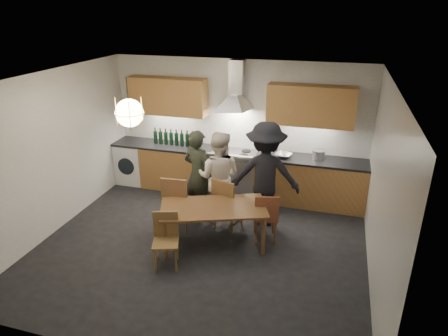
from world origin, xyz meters
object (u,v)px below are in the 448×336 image
(person_mid, at_px, (219,177))
(stock_pot, at_px, (318,155))
(dining_table, at_px, (213,211))
(wine_bottles, at_px, (174,137))
(mixing_bowl, at_px, (283,155))
(chair_back_left, at_px, (177,199))
(chair_front, at_px, (166,236))
(person_left, at_px, (198,174))
(person_right, at_px, (265,175))

(person_mid, height_order, stock_pot, person_mid)
(dining_table, distance_m, wine_bottles, 2.41)
(person_mid, xyz_separation_m, mixing_bowl, (0.96, 0.98, 0.13))
(chair_back_left, distance_m, wine_bottles, 1.82)
(wine_bottles, bearing_deg, chair_back_left, -66.42)
(mixing_bowl, bearing_deg, dining_table, -113.53)
(mixing_bowl, bearing_deg, chair_back_left, -134.66)
(wine_bottles, bearing_deg, dining_table, -52.92)
(chair_front, distance_m, stock_pot, 3.24)
(chair_back_left, relative_size, mixing_bowl, 3.25)
(mixing_bowl, xyz_separation_m, wine_bottles, (-2.21, 0.08, 0.12))
(chair_back_left, distance_m, mixing_bowl, 2.18)
(chair_back_left, bearing_deg, wine_bottles, -69.87)
(dining_table, height_order, wine_bottles, wine_bottles)
(dining_table, bearing_deg, person_left, 101.74)
(person_right, height_order, mixing_bowl, person_right)
(mixing_bowl, bearing_deg, person_right, -100.78)
(person_left, relative_size, mixing_bowl, 5.34)
(person_left, xyz_separation_m, person_right, (1.16, 0.06, 0.11))
(person_mid, relative_size, person_right, 0.89)
(dining_table, height_order, person_mid, person_mid)
(person_right, bearing_deg, chair_back_left, 15.84)
(chair_front, relative_size, person_right, 0.44)
(dining_table, bearing_deg, person_mid, 80.40)
(person_left, distance_m, person_right, 1.17)
(person_left, height_order, stock_pot, person_left)
(chair_front, height_order, person_right, person_right)
(chair_front, bearing_deg, chair_back_left, 84.05)
(mixing_bowl, distance_m, stock_pot, 0.63)
(person_left, xyz_separation_m, person_mid, (0.38, -0.02, 0.01))
(person_left, bearing_deg, person_mid, -163.54)
(dining_table, relative_size, wine_bottles, 2.02)
(person_right, xyz_separation_m, wine_bottles, (-2.04, 0.98, 0.16))
(mixing_bowl, height_order, wine_bottles, wine_bottles)
(stock_pot, distance_m, wine_bottles, 2.84)
(person_left, bearing_deg, stock_pot, -132.13)
(stock_pot, relative_size, wine_bottles, 0.26)
(person_mid, xyz_separation_m, wine_bottles, (-1.26, 1.06, 0.26))
(person_left, relative_size, person_mid, 0.99)
(dining_table, height_order, mixing_bowl, mixing_bowl)
(person_mid, relative_size, wine_bottles, 1.83)
(dining_table, height_order, person_left, person_left)
(chair_back_left, bearing_deg, stock_pot, -146.15)
(dining_table, height_order, person_right, person_right)
(person_left, bearing_deg, person_right, -157.44)
(person_left, distance_m, stock_pot, 2.23)
(chair_front, xyz_separation_m, mixing_bowl, (1.30, 2.45, 0.48))
(dining_table, relative_size, person_left, 1.12)
(person_right, relative_size, wine_bottles, 2.05)
(mixing_bowl, bearing_deg, person_mid, -134.20)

